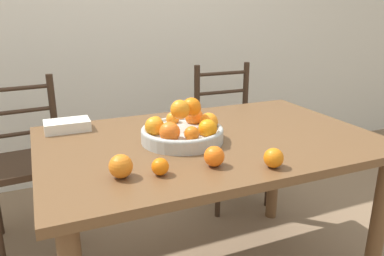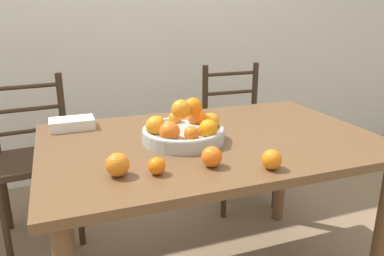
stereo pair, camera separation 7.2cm
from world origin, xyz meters
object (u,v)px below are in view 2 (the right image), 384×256
Objects in this scene: fruit_bowl at (184,129)px; book_stack at (72,124)px; orange_loose_0 at (118,165)px; orange_loose_1 at (212,157)px; chair_left at (35,161)px; chair_right at (238,136)px; orange_loose_3 at (157,166)px; orange_loose_2 at (272,159)px.

fruit_bowl is 0.56m from book_stack.
orange_loose_0 is 0.33m from orange_loose_1.
chair_left reaches higher than orange_loose_0.
chair_right is at bearing -5.21° from chair_left.
orange_loose_3 is at bearing -69.01° from book_stack.
fruit_bowl is 4.31× the size of orange_loose_0.
chair_left is (-0.45, 1.03, -0.32)m from orange_loose_3.
book_stack is at bearing -67.15° from chair_left.
chair_left is at bearing 108.10° from orange_loose_0.
chair_right reaches higher than orange_loose_2.
chair_right is 1.20m from book_stack.
orange_loose_2 is (0.52, -0.13, -0.00)m from orange_loose_0.
orange_loose_3 is 1.37m from chair_right.
orange_loose_1 is at bearing -6.37° from orange_loose_0.
fruit_bowl is 0.43m from orange_loose_2.
chair_right reaches higher than book_stack.
fruit_bowl is 5.81× the size of orange_loose_3.
chair_left is (-0.65, 0.74, -0.35)m from fruit_bowl.
orange_loose_3 is at bearing -124.76° from fruit_bowl.
orange_loose_1 is 0.08× the size of chair_right.
orange_loose_0 is 1.35× the size of orange_loose_3.
orange_loose_3 is (-0.20, 0.00, -0.01)m from orange_loose_1.
orange_loose_1 is at bearing 153.76° from orange_loose_2.
fruit_bowl is 0.37× the size of chair_left.
orange_loose_3 is at bearing 178.66° from orange_loose_1.
orange_loose_1 is 0.21m from orange_loose_2.
fruit_bowl is 1.05m from chair_left.
orange_loose_2 is 0.08× the size of chair_right.
orange_loose_3 is 0.06× the size of chair_left.
orange_loose_2 is 0.35× the size of book_stack.
chair_left and chair_right have the same top height.
orange_loose_1 is (0.33, -0.04, -0.00)m from orange_loose_0.
book_stack is at bearing 141.70° from fruit_bowl.
book_stack is at bearing 110.99° from orange_loose_3.
fruit_bowl is 0.41m from orange_loose_0.
book_stack is at bearing 100.87° from orange_loose_0.
orange_loose_2 is 0.97m from book_stack.
chair_left is at bearing 131.27° from fruit_bowl.
orange_loose_1 reaches higher than book_stack.
orange_loose_1 is 0.37× the size of book_stack.
orange_loose_1 is 0.78m from book_stack.
fruit_bowl is at bearing 37.86° from orange_loose_0.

